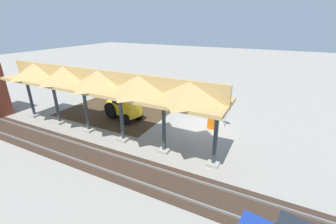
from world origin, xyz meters
TOP-DOWN VIEW (x-y plane):
  - ground_plane at (0.00, 0.00)m, footprint 120.00×120.00m
  - dirt_work_zone at (8.17, 0.52)m, footprint 9.48×7.00m
  - platform_canopy at (5.75, 4.77)m, footprint 17.49×3.20m
  - rail_tracks at (0.00, 7.38)m, footprint 60.00×2.58m
  - stop_sign at (-1.73, -0.69)m, footprint 0.73×0.28m
  - backhoe at (6.57, 1.52)m, footprint 5.16×2.42m
  - dirt_mound at (9.91, -0.50)m, footprint 3.68×3.68m
  - traffic_barrel at (-0.81, 0.03)m, footprint 0.56×0.56m

SIDE VIEW (x-z plane):
  - ground_plane at x=0.00m, z-range 0.00..0.00m
  - dirt_mound at x=9.91m, z-range -0.77..0.77m
  - dirt_work_zone at x=8.17m, z-range 0.00..0.01m
  - rail_tracks at x=0.00m, z-range -0.05..0.10m
  - traffic_barrel at x=-0.81m, z-range 0.00..0.90m
  - backhoe at x=6.57m, z-range -0.14..2.68m
  - stop_sign at x=-1.73m, z-range 0.47..2.62m
  - platform_canopy at x=5.75m, z-range 1.71..6.61m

